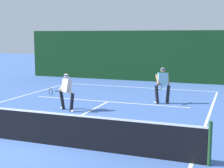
% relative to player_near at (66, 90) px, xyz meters
% --- Properties ---
extents(ground_plane, '(80.00, 80.00, 0.00)m').
position_rel_player_near_xyz_m(ground_plane, '(0.95, -4.09, -0.85)').
color(ground_plane, '#4164AC').
extents(court_line_baseline_far, '(9.38, 0.10, 0.01)m').
position_rel_player_near_xyz_m(court_line_baseline_far, '(0.95, 7.01, -0.85)').
color(court_line_baseline_far, white).
rests_on(court_line_baseline_far, ground_plane).
extents(court_line_sideline_right, '(0.10, 22.20, 0.01)m').
position_rel_player_near_xyz_m(court_line_sideline_right, '(5.65, -4.09, -0.85)').
color(court_line_sideline_right, white).
rests_on(court_line_sideline_right, ground_plane).
extents(court_line_service, '(7.65, 0.10, 0.01)m').
position_rel_player_near_xyz_m(court_line_service, '(0.95, 2.34, -0.85)').
color(court_line_service, white).
rests_on(court_line_service, ground_plane).
extents(court_line_centre, '(0.10, 6.40, 0.01)m').
position_rel_player_near_xyz_m(court_line_centre, '(0.95, -0.89, -0.85)').
color(court_line_centre, white).
rests_on(court_line_centre, ground_plane).
extents(tennis_net, '(10.29, 0.09, 1.10)m').
position_rel_player_near_xyz_m(tennis_net, '(0.95, -4.09, -0.35)').
color(tennis_net, '#1E4723').
rests_on(tennis_net, ground_plane).
extents(player_near, '(1.13, 0.83, 1.56)m').
position_rel_player_near_xyz_m(player_near, '(0.00, 0.00, 0.00)').
color(player_near, black).
rests_on(player_near, ground_plane).
extents(player_far, '(0.76, 0.95, 1.67)m').
position_rel_player_near_xyz_m(player_far, '(3.44, 2.81, 0.07)').
color(player_far, black).
rests_on(player_far, ground_plane).
extents(tennis_ball, '(0.07, 0.07, 0.07)m').
position_rel_player_near_xyz_m(tennis_ball, '(2.00, -1.26, -0.82)').
color(tennis_ball, '#D1E033').
rests_on(tennis_ball, ground_plane).
extents(back_fence_windscreen, '(18.01, 0.12, 3.43)m').
position_rel_player_near_xyz_m(back_fence_windscreen, '(0.95, 9.92, 0.87)').
color(back_fence_windscreen, '#103417').
rests_on(back_fence_windscreen, ground_plane).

